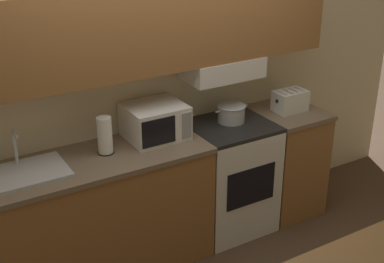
% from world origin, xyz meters
% --- Properties ---
extents(ground_plane, '(16.00, 16.00, 0.00)m').
position_xyz_m(ground_plane, '(0.00, 0.00, 0.00)').
color(ground_plane, '#4C3828').
extents(wall_back, '(5.18, 0.38, 2.55)m').
position_xyz_m(wall_back, '(0.01, -0.06, 1.48)').
color(wall_back, beige).
rests_on(wall_back, ground_plane).
extents(lower_counter_main, '(1.63, 0.61, 0.93)m').
position_xyz_m(lower_counter_main, '(-0.58, -0.30, 0.46)').
color(lower_counter_main, '#936033').
rests_on(lower_counter_main, ground_plane).
extents(lower_counter_right_stub, '(0.52, 0.61, 0.93)m').
position_xyz_m(lower_counter_right_stub, '(1.14, -0.30, 0.46)').
color(lower_counter_right_stub, '#936033').
rests_on(lower_counter_right_stub, ground_plane).
extents(stove_range, '(0.64, 0.60, 0.93)m').
position_xyz_m(stove_range, '(0.55, -0.30, 0.46)').
color(stove_range, white).
rests_on(stove_range, ground_plane).
extents(cooking_pot, '(0.30, 0.23, 0.14)m').
position_xyz_m(cooking_pot, '(0.59, -0.25, 1.00)').
color(cooking_pot, '#B7BABF').
rests_on(cooking_pot, stove_range).
extents(microwave, '(0.42, 0.38, 0.25)m').
position_xyz_m(microwave, '(-0.06, -0.20, 1.05)').
color(microwave, white).
rests_on(microwave, lower_counter_main).
extents(toaster, '(0.28, 0.18, 0.17)m').
position_xyz_m(toaster, '(1.14, -0.31, 1.01)').
color(toaster, white).
rests_on(toaster, lower_counter_right_stub).
extents(sink_basin, '(0.55, 0.38, 0.27)m').
position_xyz_m(sink_basin, '(-1.06, -0.30, 0.94)').
color(sink_basin, '#B7BABF').
rests_on(sink_basin, lower_counter_main).
extents(paper_towel_roll, '(0.12, 0.12, 0.27)m').
position_xyz_m(paper_towel_roll, '(-0.48, -0.26, 1.06)').
color(paper_towel_roll, black).
rests_on(paper_towel_roll, lower_counter_main).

